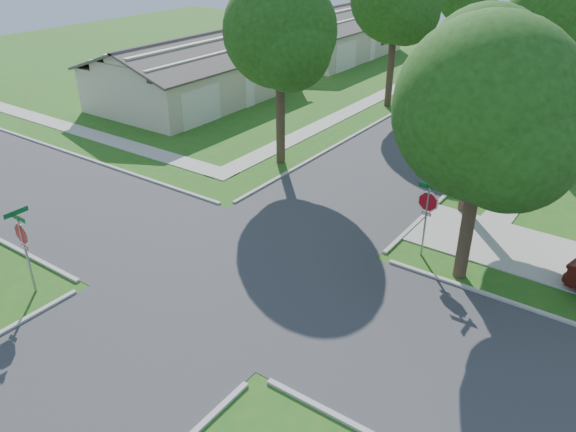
# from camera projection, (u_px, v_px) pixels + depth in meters

# --- Properties ---
(ground) EXTENTS (100.00, 100.00, 0.00)m
(ground) POSITION_uv_depth(u_px,v_px,m) (238.00, 272.00, 19.36)
(ground) COLOR #22601A
(ground) RESTS_ON ground
(road_ns) EXTENTS (7.00, 100.00, 0.02)m
(road_ns) POSITION_uv_depth(u_px,v_px,m) (238.00, 272.00, 19.36)
(road_ns) COLOR #333335
(road_ns) RESTS_ON ground
(sidewalk_nw) EXTENTS (1.20, 40.00, 0.04)m
(sidewalk_nw) POSITION_uv_depth(u_px,v_px,m) (400.00, 86.00, 41.28)
(sidewalk_nw) COLOR #9E9B91
(sidewalk_nw) RESTS_ON ground
(driveway) EXTENTS (8.80, 3.60, 0.05)m
(driveway) POSITION_uv_depth(u_px,v_px,m) (530.00, 253.00, 20.45)
(driveway) COLOR #9E9B91
(driveway) RESTS_ON ground
(stop_sign_sw) EXTENTS (1.05, 0.80, 2.98)m
(stop_sign_sw) POSITION_uv_depth(u_px,v_px,m) (22.00, 237.00, 17.42)
(stop_sign_sw) COLOR gray
(stop_sign_sw) RESTS_ON ground
(stop_sign_ne) EXTENTS (1.05, 0.80, 2.98)m
(stop_sign_ne) POSITION_uv_depth(u_px,v_px,m) (428.00, 205.00, 19.42)
(stop_sign_ne) COLOR gray
(stop_sign_ne) RESTS_ON ground
(tree_e_near) EXTENTS (4.97, 4.80, 8.28)m
(tree_e_near) POSITION_uv_depth(u_px,v_px,m) (486.00, 76.00, 20.83)
(tree_e_near) COLOR #38281C
(tree_e_near) RESTS_ON ground
(tree_e_mid) EXTENTS (5.59, 5.40, 9.21)m
(tree_e_mid) POSITION_uv_depth(u_px,v_px,m) (562.00, 19.00, 29.23)
(tree_e_mid) COLOR #38281C
(tree_e_mid) RESTS_ON ground
(tree_w_near) EXTENTS (5.38, 5.20, 8.97)m
(tree_w_near) POSITION_uv_depth(u_px,v_px,m) (281.00, 37.00, 25.41)
(tree_w_near) COLOR #38281C
(tree_w_near) RESTS_ON ground
(tree_w_mid) EXTENTS (5.80, 5.60, 9.56)m
(tree_w_mid) POSITION_uv_depth(u_px,v_px,m) (397.00, 1.00, 33.92)
(tree_w_mid) COLOR #38281C
(tree_w_mid) RESTS_ON ground
(tree_ne_corner) EXTENTS (5.80, 5.60, 8.66)m
(tree_ne_corner) POSITION_uv_depth(u_px,v_px,m) (488.00, 118.00, 16.56)
(tree_ne_corner) COLOR #38281C
(tree_ne_corner) RESTS_ON ground
(house_nw_near) EXTENTS (8.42, 13.60, 4.23)m
(house_nw_near) POSITION_uv_depth(u_px,v_px,m) (197.00, 77.00, 37.68)
(house_nw_near) COLOR #B3AA8D
(house_nw_near) RESTS_ON ground
(house_nw_far) EXTENTS (8.42, 13.60, 4.23)m
(house_nw_far) POSITION_uv_depth(u_px,v_px,m) (329.00, 39.00, 49.98)
(house_nw_far) COLOR #B3AA8D
(house_nw_far) RESTS_ON ground
(car_curb_east) EXTENTS (2.42, 4.99, 1.64)m
(car_curb_east) POSITION_uv_depth(u_px,v_px,m) (507.00, 118.00, 31.91)
(car_curb_east) COLOR black
(car_curb_east) RESTS_ON ground
(car_curb_west) EXTENTS (2.22, 4.60, 1.29)m
(car_curb_west) POSITION_uv_depth(u_px,v_px,m) (486.00, 76.00, 41.43)
(car_curb_west) COLOR black
(car_curb_west) RESTS_ON ground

